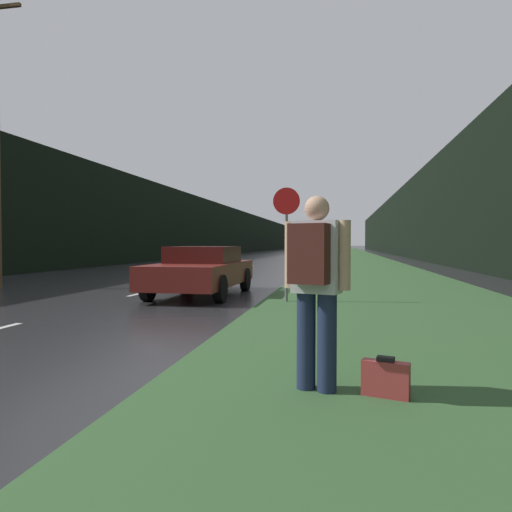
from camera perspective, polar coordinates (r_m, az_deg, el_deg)
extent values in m
cube|color=#33562D|center=(40.21, 12.21, -0.39)|extent=(6.00, 240.00, 0.02)
cube|color=silver|center=(13.50, -12.90, -4.22)|extent=(0.12, 3.00, 0.01)
cube|color=silver|center=(20.10, -4.94, -2.30)|extent=(0.12, 3.00, 0.01)
cube|color=silver|center=(26.90, -0.96, -1.32)|extent=(0.12, 3.00, 0.01)
cube|color=black|center=(52.36, -6.02, 3.38)|extent=(2.00, 140.00, 6.04)
cube|color=black|center=(50.73, 18.70, 4.04)|extent=(2.00, 140.00, 7.25)
cylinder|color=slate|center=(10.51, 3.81, -0.31)|extent=(0.07, 0.07, 2.02)
cylinder|color=#B71414|center=(10.55, 3.82, 6.87)|extent=(0.62, 0.02, 0.62)
cylinder|color=#1E2847|center=(4.28, 6.28, -10.58)|extent=(0.17, 0.17, 0.91)
cylinder|color=#1E2847|center=(4.22, 8.86, -10.77)|extent=(0.17, 0.17, 0.91)
cube|color=silver|center=(4.15, 7.60, -0.12)|extent=(0.47, 0.34, 0.65)
sphere|color=tan|center=(4.16, 7.62, 5.92)|extent=(0.22, 0.22, 0.22)
cylinder|color=tan|center=(4.24, 4.29, 0.17)|extent=(0.10, 0.10, 0.62)
cylinder|color=tan|center=(4.08, 11.05, 0.09)|extent=(0.10, 0.10, 0.62)
cube|color=#471E19|center=(3.96, 6.62, 0.28)|extent=(0.37, 0.27, 0.52)
cube|color=#9E3333|center=(4.25, 15.88, -14.70)|extent=(0.42, 0.22, 0.33)
cube|color=black|center=(4.20, 15.90, -12.28)|extent=(0.16, 0.12, 0.04)
cube|color=maroon|center=(12.01, -6.84, -2.18)|extent=(1.86, 4.48, 0.57)
cube|color=#40120F|center=(12.20, -6.53, 0.20)|extent=(1.58, 2.02, 0.42)
cylinder|color=black|center=(10.45, -4.48, -4.11)|extent=(0.20, 0.64, 0.64)
cylinder|color=black|center=(11.04, -13.38, -3.84)|extent=(0.20, 0.64, 0.64)
cylinder|color=black|center=(13.14, -1.34, -2.94)|extent=(0.20, 0.64, 0.64)
cylinder|color=black|center=(13.62, -8.63, -2.80)|extent=(0.20, 0.64, 0.64)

